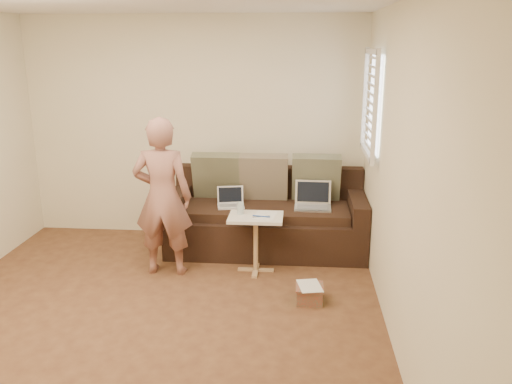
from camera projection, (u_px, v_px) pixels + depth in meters
floor at (148, 324)px, 4.44m from camera, size 4.50×4.50×0.00m
wall_back at (195, 129)px, 6.24m from camera, size 4.00×0.00×4.00m
wall_right at (401, 180)px, 3.92m from camera, size 0.00×4.50×4.50m
window_blinds at (372, 103)px, 5.26m from camera, size 0.12×0.88×1.08m
sofa at (267, 213)px, 5.95m from camera, size 2.20×0.95×0.85m
pillow_left at (217, 176)px, 6.12m from camera, size 0.55×0.29×0.57m
pillow_mid at (264, 177)px, 6.06m from camera, size 0.55×0.27×0.57m
pillow_right at (316, 178)px, 6.04m from camera, size 0.55×0.28×0.57m
laptop_silver at (313, 209)px, 5.81m from camera, size 0.41×0.30×0.27m
laptop_white at (231, 207)px, 5.87m from camera, size 0.33×0.27×0.21m
person at (163, 197)px, 5.23m from camera, size 0.59×0.40×1.61m
side_table at (256, 244)px, 5.39m from camera, size 0.55×0.38×0.60m
drinking_glass at (240, 208)px, 5.36m from camera, size 0.07×0.07×0.12m
scissors at (261, 216)px, 5.27m from camera, size 0.20×0.15×0.02m
paper_on_table at (265, 215)px, 5.32m from camera, size 0.25×0.33×0.00m
striped_box at (309, 293)px, 4.81m from camera, size 0.25×0.25×0.16m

